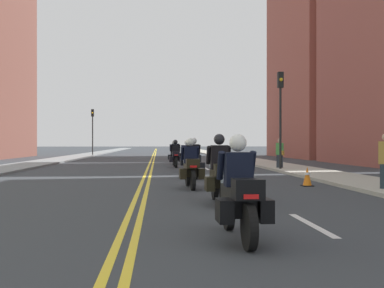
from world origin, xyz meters
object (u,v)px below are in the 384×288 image
at_px(motorcycle_2, 191,168).
at_px(motorcycle_7, 176,153).
at_px(traffic_cone_0, 307,176).
at_px(motorcycle_6, 174,155).
at_px(pedestrian_1, 280,154).
at_px(motorcycle_0, 239,197).
at_px(motorcycle_3, 194,162).
at_px(traffic_light_far, 93,124).
at_px(motorcycle_1, 220,176).
at_px(motorcycle_5, 175,156).
at_px(traffic_light_near, 280,103).
at_px(motorcycle_4, 187,159).

xyz_separation_m(motorcycle_2, motorcycle_7, (0.29, 20.45, 0.00)).
bearing_deg(traffic_cone_0, motorcycle_6, 103.85).
bearing_deg(pedestrian_1, motorcycle_6, -170.01).
relative_size(motorcycle_0, motorcycle_3, 0.99).
relative_size(traffic_light_far, pedestrian_1, 3.08).
distance_m(motorcycle_1, motorcycle_7, 24.20).
relative_size(motorcycle_3, motorcycle_5, 1.04).
bearing_deg(motorcycle_5, motorcycle_3, -88.33).
distance_m(traffic_light_near, pedestrian_1, 2.76).
bearing_deg(traffic_cone_0, motorcycle_2, -172.07).
xyz_separation_m(motorcycle_2, motorcycle_5, (-0.00, 12.71, -0.00)).
bearing_deg(motorcycle_5, traffic_light_near, -37.28).
xyz_separation_m(motorcycle_3, motorcycle_6, (-0.40, 12.15, -0.02)).
distance_m(motorcycle_0, traffic_cone_0, 9.24).
bearing_deg(motorcycle_1, motorcycle_0, -94.53).
relative_size(motorcycle_1, motorcycle_7, 0.97).
distance_m(motorcycle_1, motorcycle_5, 16.47).
xyz_separation_m(motorcycle_3, motorcycle_5, (-0.43, 8.51, -0.02)).
bearing_deg(traffic_light_far, motorcycle_0, -79.55).
xyz_separation_m(motorcycle_4, traffic_cone_0, (3.50, -8.02, -0.33)).
height_order(motorcycle_0, traffic_cone_0, motorcycle_0).
height_order(motorcycle_6, pedestrian_1, pedestrian_1).
bearing_deg(motorcycle_5, motorcycle_6, 88.28).
bearing_deg(motorcycle_1, motorcycle_4, 89.06).
distance_m(motorcycle_5, pedestrian_1, 6.18).
relative_size(motorcycle_4, traffic_cone_0, 3.46).
height_order(traffic_light_far, pedestrian_1, traffic_light_far).
bearing_deg(motorcycle_5, motorcycle_1, -89.70).
distance_m(traffic_cone_0, traffic_light_near, 9.02).
relative_size(motorcycle_5, traffic_light_far, 0.41).
xyz_separation_m(motorcycle_5, traffic_light_far, (-8.20, 24.77, 2.86)).
height_order(motorcycle_1, motorcycle_3, motorcycle_1).
xyz_separation_m(motorcycle_2, pedestrian_1, (5.42, 9.76, 0.20)).
height_order(motorcycle_1, motorcycle_5, motorcycle_1).
bearing_deg(motorcycle_5, traffic_cone_0, -73.31).
relative_size(motorcycle_1, motorcycle_4, 0.94).
distance_m(motorcycle_2, motorcycle_5, 12.71).
bearing_deg(motorcycle_7, motorcycle_3, -88.16).
bearing_deg(motorcycle_1, motorcycle_3, 89.10).
relative_size(motorcycle_1, motorcycle_6, 0.97).
bearing_deg(traffic_cone_0, motorcycle_4, 113.56).
bearing_deg(motorcycle_1, traffic_light_near, 68.29).
relative_size(motorcycle_5, traffic_cone_0, 3.23).
distance_m(motorcycle_1, motorcycle_2, 3.78).
bearing_deg(traffic_light_near, motorcycle_3, -135.60).
relative_size(motorcycle_2, motorcycle_5, 1.00).
relative_size(motorcycle_2, traffic_light_near, 0.41).
height_order(traffic_cone_0, traffic_light_far, traffic_light_far).
height_order(motorcycle_3, motorcycle_4, motorcycle_3).
relative_size(traffic_cone_0, pedestrian_1, 0.39).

